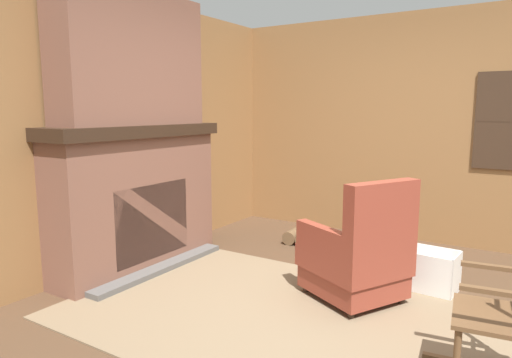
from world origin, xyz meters
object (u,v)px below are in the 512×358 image
at_px(firewood_stack, 308,236).
at_px(laundry_basket, 427,270).
at_px(oil_lamp_vase, 65,116).
at_px(armchair, 358,258).
at_px(rocking_chair, 512,326).
at_px(storage_case, 159,117).

bearing_deg(firewood_stack, laundry_basket, -25.54).
bearing_deg(oil_lamp_vase, firewood_stack, 64.47).
distance_m(armchair, firewood_stack, 1.63).
bearing_deg(rocking_chair, oil_lamp_vase, -1.98).
xyz_separation_m(armchair, laundry_basket, (0.42, 0.54, -0.18)).
bearing_deg(rocking_chair, armchair, -41.44).
height_order(rocking_chair, oil_lamp_vase, oil_lamp_vase).
bearing_deg(armchair, oil_lamp_vase, 54.20).
height_order(armchair, firewood_stack, armchair).
relative_size(laundry_basket, oil_lamp_vase, 2.03).
relative_size(firewood_stack, oil_lamp_vase, 1.96).
bearing_deg(armchair, laundry_basket, -99.69).
relative_size(firewood_stack, storage_case, 2.18).
relative_size(armchair, oil_lamp_vase, 4.01).
bearing_deg(oil_lamp_vase, rocking_chair, 5.10).
xyz_separation_m(firewood_stack, storage_case, (-1.09, -1.22, 1.36)).
height_order(firewood_stack, oil_lamp_vase, oil_lamp_vase).
bearing_deg(firewood_stack, rocking_chair, -43.02).
bearing_deg(armchair, storage_case, 27.42).
xyz_separation_m(firewood_stack, oil_lamp_vase, (-1.09, -2.28, 1.38)).
distance_m(armchair, oil_lamp_vase, 2.60).
bearing_deg(rocking_chair, storage_case, -20.62).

